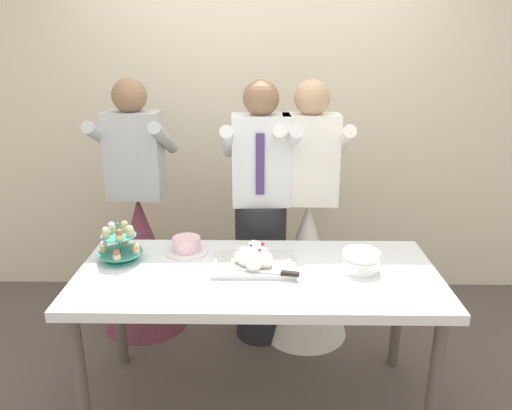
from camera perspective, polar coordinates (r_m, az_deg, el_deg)
The scene contains 10 objects.
ground_plane at distance 2.89m, azimuth 0.15°, elevation -21.63°, with size 8.00×8.00×0.00m, color #564C47.
rear_wall at distance 3.62m, azimuth 0.43°, elevation 12.03°, with size 5.20×0.10×2.90m, color beige.
dessert_table at distance 2.50m, azimuth 0.16°, elevation -9.28°, with size 1.80×0.80×0.78m.
cupcake_stand at distance 2.64m, azimuth -15.60°, elevation -4.48°, with size 0.23×0.23×0.21m.
main_cake_tray at distance 2.50m, azimuth -0.20°, elevation -6.28°, with size 0.43×0.33×0.13m.
plate_stack at distance 2.51m, azimuth 12.14°, elevation -6.38°, with size 0.19×0.19×0.10m.
round_cake at distance 2.69m, azimuth -8.09°, elevation -4.71°, with size 0.24×0.24×0.08m.
person_groom at distance 3.06m, azimuth 0.54°, elevation -2.85°, with size 0.47×0.50×1.66m.
person_bride at distance 3.16m, azimuth 5.92°, elevation -5.48°, with size 0.56×0.56×1.66m.
person_guest at distance 3.33m, azimuth -13.19°, elevation -4.61°, with size 0.56×0.56×1.66m.
Camera 1 is at (0.02, -2.20, 1.87)m, focal length 34.35 mm.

